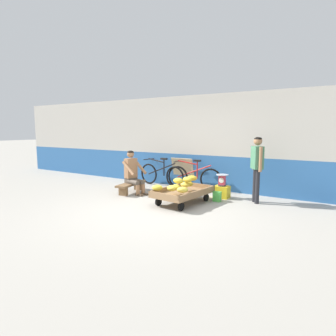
# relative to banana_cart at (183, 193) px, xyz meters

# --- Properties ---
(ground_plane) EXTENTS (80.00, 80.00, 0.00)m
(ground_plane) POSITION_rel_banana_cart_xyz_m (-0.18, -0.90, -0.24)
(ground_plane) COLOR #A39E93
(back_wall) EXTENTS (16.00, 0.30, 2.66)m
(back_wall) POSITION_rel_banana_cart_xyz_m (-0.18, 1.90, 1.09)
(back_wall) COLOR #2D609E
(back_wall) RESTS_ON ground
(banana_cart) EXTENTS (1.00, 1.53, 0.36)m
(banana_cart) POSITION_rel_banana_cart_xyz_m (0.00, 0.00, 0.00)
(banana_cart) COLOR #8E6B47
(banana_cart) RESTS_ON ground
(banana_pile) EXTENTS (0.88, 1.09, 0.26)m
(banana_pile) POSITION_rel_banana_cart_xyz_m (-0.01, -0.12, 0.23)
(banana_pile) COLOR gold
(banana_pile) RESTS_ON banana_cart
(low_bench) EXTENTS (0.45, 1.13, 0.27)m
(low_bench) POSITION_rel_banana_cart_xyz_m (-1.75, 0.26, -0.04)
(low_bench) COLOR brown
(low_bench) RESTS_ON ground
(vendor_seated) EXTENTS (0.72, 0.57, 1.14)m
(vendor_seated) POSITION_rel_banana_cart_xyz_m (-1.67, 0.24, 0.33)
(vendor_seated) COLOR #9E704C
(vendor_seated) RESTS_ON ground
(plastic_crate) EXTENTS (0.36, 0.28, 0.30)m
(plastic_crate) POSITION_rel_banana_cart_xyz_m (0.56, 0.99, -0.09)
(plastic_crate) COLOR gold
(plastic_crate) RESTS_ON ground
(weighing_scale) EXTENTS (0.30, 0.30, 0.29)m
(weighing_scale) POSITION_rel_banana_cart_xyz_m (0.56, 0.99, 0.21)
(weighing_scale) COLOR #28282D
(weighing_scale) RESTS_ON plastic_crate
(bicycle_near_left) EXTENTS (1.66, 0.48, 0.86)m
(bicycle_near_left) POSITION_rel_banana_cart_xyz_m (-1.57, 1.47, 0.11)
(bicycle_near_left) COLOR black
(bicycle_near_left) RESTS_ON ground
(bicycle_far_left) EXTENTS (1.66, 0.48, 0.86)m
(bicycle_far_left) POSITION_rel_banana_cart_xyz_m (-0.51, 1.53, 0.11)
(bicycle_far_left) COLOR black
(bicycle_far_left) RESTS_ON ground
(sign_board) EXTENTS (0.70, 0.29, 0.87)m
(sign_board) POSITION_rel_banana_cart_xyz_m (-0.96, 1.73, 0.19)
(sign_board) COLOR #C6B289
(sign_board) RESTS_ON ground
(customer_adult) EXTENTS (0.35, 0.42, 1.53)m
(customer_adult) POSITION_rel_banana_cart_xyz_m (1.40, 0.96, 0.71)
(customer_adult) COLOR #232328
(customer_adult) RESTS_ON ground
(shopping_bag) EXTENTS (0.18, 0.12, 0.24)m
(shopping_bag) POSITION_rel_banana_cart_xyz_m (0.60, 0.59, -0.12)
(shopping_bag) COLOR green
(shopping_bag) RESTS_ON ground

